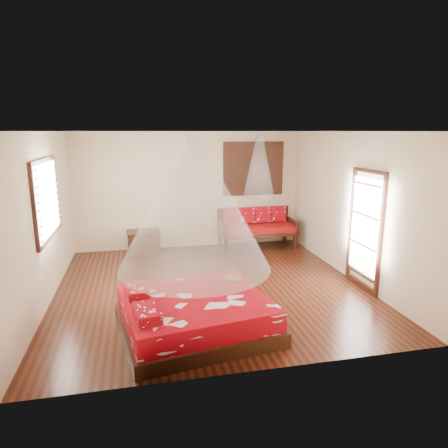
# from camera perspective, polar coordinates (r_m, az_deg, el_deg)

# --- Properties ---
(room) EXTENTS (5.54, 5.54, 2.84)m
(room) POSITION_cam_1_polar(r_m,az_deg,el_deg) (7.08, -2.09, 1.67)
(room) COLOR #33110B
(room) RESTS_ON ground
(bed) EXTENTS (2.33, 2.17, 0.64)m
(bed) POSITION_cam_1_polar(r_m,az_deg,el_deg) (5.86, -4.24, -12.74)
(bed) COLOR black
(bed) RESTS_ON floor
(daybed) EXTENTS (1.84, 0.82, 0.96)m
(daybed) POSITION_cam_1_polar(r_m,az_deg,el_deg) (9.90, 4.63, -0.27)
(daybed) COLOR black
(daybed) RESTS_ON floor
(storage_chest) EXTENTS (0.79, 0.60, 0.52)m
(storage_chest) POSITION_cam_1_polar(r_m,az_deg,el_deg) (9.62, -11.40, -2.47)
(storage_chest) COLOR black
(storage_chest) RESTS_ON floor
(shutter_panel) EXTENTS (1.52, 0.06, 1.32)m
(shutter_panel) POSITION_cam_1_polar(r_m,az_deg,el_deg) (9.99, 4.23, 7.88)
(shutter_panel) COLOR black
(shutter_panel) RESTS_ON wall_back
(window_left) EXTENTS (0.10, 1.74, 1.34)m
(window_left) POSITION_cam_1_polar(r_m,az_deg,el_deg) (7.27, -23.97, 3.25)
(window_left) COLOR black
(window_left) RESTS_ON wall_left
(glazed_door) EXTENTS (0.08, 1.02, 2.16)m
(glazed_door) POSITION_cam_1_polar(r_m,az_deg,el_deg) (7.57, 19.48, -0.90)
(glazed_door) COLOR black
(glazed_door) RESTS_ON floor
(wine_tray) EXTENTS (0.29, 0.29, 0.23)m
(wine_tray) POSITION_cam_1_polar(r_m,az_deg,el_deg) (6.41, 1.22, -7.34)
(wine_tray) COLOR brown
(wine_tray) RESTS_ON bed
(mosquito_net_main) EXTENTS (2.10, 2.10, 1.80)m
(mosquito_net_main) POSITION_cam_1_polar(r_m,az_deg,el_deg) (5.36, -4.35, 2.86)
(mosquito_net_main) COLOR white
(mosquito_net_main) RESTS_ON ceiling
(mosquito_net_daybed) EXTENTS (0.77, 0.77, 1.50)m
(mosquito_net_daybed) POSITION_cam_1_polar(r_m,az_deg,el_deg) (9.54, 5.03, 8.22)
(mosquito_net_daybed) COLOR white
(mosquito_net_daybed) RESTS_ON ceiling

